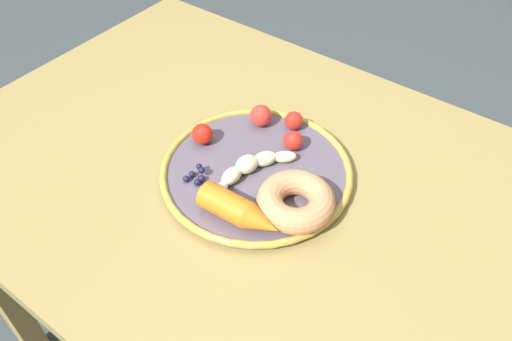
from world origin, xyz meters
name	(u,v)px	position (x,y,z in m)	size (l,w,h in m)	color
dining_table	(232,200)	(0.00, 0.00, 0.61)	(0.99, 0.75, 0.71)	olive
plate	(256,172)	(-0.06, 0.00, 0.72)	(0.32, 0.32, 0.02)	#534B5A
banana	(249,168)	(-0.05, 0.01, 0.74)	(0.08, 0.17, 0.03)	beige
carrot_orange	(240,212)	(-0.10, 0.10, 0.75)	(0.13, 0.05, 0.04)	orange
donut	(296,201)	(-0.15, 0.03, 0.74)	(0.12, 0.12, 0.04)	tan
blueberry_pile	(198,177)	(0.00, 0.07, 0.73)	(0.05, 0.04, 0.02)	#191638
tomato_near	(261,116)	(0.01, -0.10, 0.74)	(0.04, 0.04, 0.04)	red
tomato_mid	(202,134)	(0.06, 0.00, 0.74)	(0.04, 0.04, 0.04)	red
tomato_far	(293,141)	(-0.07, -0.08, 0.74)	(0.03, 0.03, 0.03)	red
tomato_extra	(294,121)	(-0.04, -0.13, 0.74)	(0.03, 0.03, 0.03)	red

